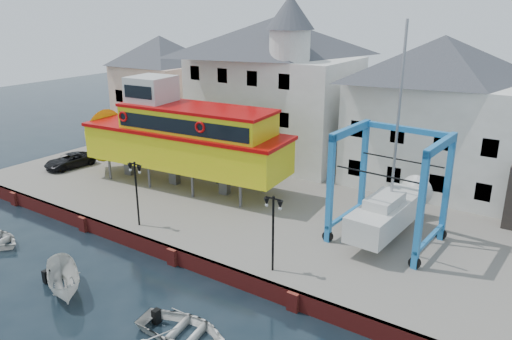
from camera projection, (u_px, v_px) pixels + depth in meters
The scene contains 13 objects.
ground at pixel (174, 264), 28.80m from camera, with size 140.00×140.00×0.00m, color black.
hardstanding at pixel (275, 198), 37.27m from camera, with size 44.00×22.00×1.00m, color slate.
quay_wall at pixel (174, 256), 28.73m from camera, with size 44.00×0.47×1.00m.
building_pink at pixel (162, 88), 50.55m from camera, with size 8.00×7.00×10.30m.
building_white_main at pixel (274, 87), 43.48m from camera, with size 14.00×8.30×14.00m.
building_white_right at pixel (437, 113), 36.80m from camera, with size 12.00×8.00×11.20m.
lamp_post_left at pixel (135, 178), 30.55m from camera, with size 1.12×0.32×4.20m.
lamp_post_right at pixel (273, 215), 25.22m from camera, with size 1.12×0.32×4.20m.
tour_boat at pixel (173, 135), 37.56m from camera, with size 19.09×6.19×8.17m.
travel_lift at pixel (392, 203), 29.43m from camera, with size 6.09×8.42×12.57m.
van at pixel (70, 161), 42.44m from camera, with size 1.96×4.25×1.18m, color black.
motorboat_a at pixel (66, 292), 26.05m from camera, with size 1.59×4.22×1.63m, color silver.
motorboat_b at pixel (182, 336), 22.64m from camera, with size 3.14×4.40×0.91m, color silver.
Camera 1 is at (18.32, -18.46, 14.34)m, focal length 35.00 mm.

